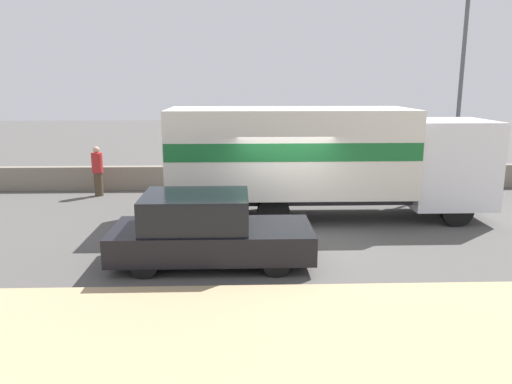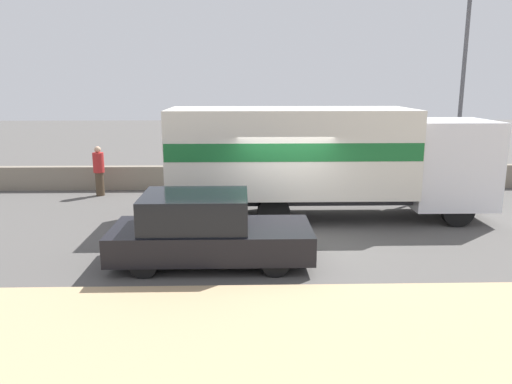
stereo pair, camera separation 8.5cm
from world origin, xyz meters
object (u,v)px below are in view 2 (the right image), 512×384
at_px(box_truck, 321,155).
at_px(pedestrian, 99,170).
at_px(street_lamp, 463,79).
at_px(car_hatchback, 206,230).

height_order(box_truck, pedestrian, box_truck).
bearing_deg(street_lamp, pedestrian, -179.00).
distance_m(box_truck, car_hatchback, 4.87).
xyz_separation_m(car_hatchback, pedestrian, (-4.17, 6.74, 0.15)).
relative_size(car_hatchback, pedestrian, 2.50).
xyz_separation_m(box_truck, pedestrian, (-7.21, 3.10, -0.94)).
bearing_deg(street_lamp, car_hatchback, -140.25).
relative_size(box_truck, car_hatchback, 2.11).
height_order(box_truck, car_hatchback, box_truck).
distance_m(car_hatchback, pedestrian, 7.93).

